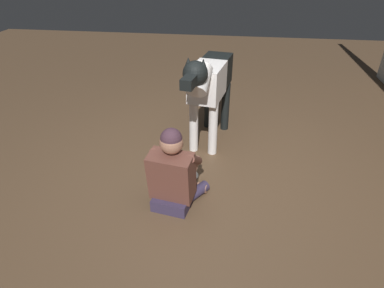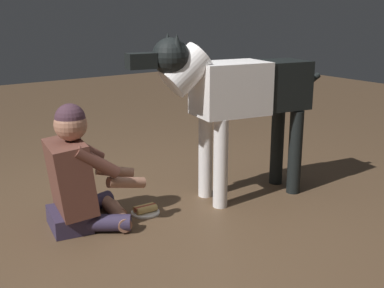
{
  "view_description": "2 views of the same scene",
  "coord_description": "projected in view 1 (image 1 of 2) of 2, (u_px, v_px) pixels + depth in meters",
  "views": [
    {
      "loc": [
        2.86,
        0.31,
        2.14
      ],
      "look_at": [
        -0.02,
        -0.09,
        0.4
      ],
      "focal_mm": 30.67,
      "sensor_mm": 36.0,
      "label": 1
    },
    {
      "loc": [
        1.62,
        2.69,
        1.41
      ],
      "look_at": [
        -0.22,
        0.13,
        0.53
      ],
      "focal_mm": 46.28,
      "sensor_mm": 36.0,
      "label": 2
    }
  ],
  "objects": [
    {
      "name": "large_dog",
      "position": [
        209.0,
        83.0,
        3.77
      ],
      "size": [
        1.57,
        0.47,
        1.24
      ],
      "color": "white",
      "rests_on": "ground"
    },
    {
      "name": "ground_plane",
      "position": [
        200.0,
        177.0,
        3.56
      ],
      "size": [
        13.5,
        13.5,
        0.0
      ],
      "primitive_type": "plane",
      "color": "brown"
    },
    {
      "name": "hot_dog_on_plate",
      "position": [
        189.0,
        174.0,
        3.56
      ],
      "size": [
        0.2,
        0.2,
        0.06
      ],
      "color": "white",
      "rests_on": "ground"
    },
    {
      "name": "person_sitting_on_floor",
      "position": [
        174.0,
        174.0,
        3.04
      ],
      "size": [
        0.66,
        0.57,
        0.83
      ],
      "color": "#362E49",
      "rests_on": "ground"
    }
  ]
}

